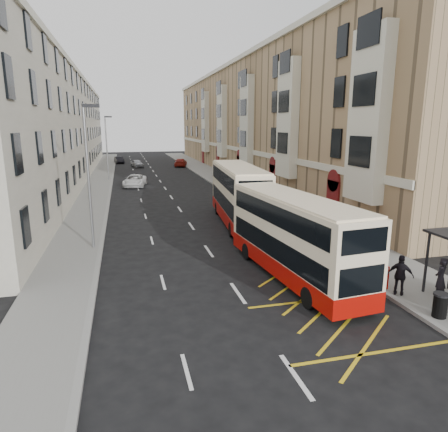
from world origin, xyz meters
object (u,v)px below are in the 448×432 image
object	(u,v)px
pedestrian_near	(441,278)
pedestrian_far	(401,275)
street_lamp_far	(107,144)
litter_bin	(440,305)
street_lamp_near	(89,169)
car_silver	(137,163)
double_decker_rear	(238,195)
white_van	(135,181)
car_red	(181,163)
car_dark	(119,160)
double_decker_front	(294,237)

from	to	relation	value
pedestrian_near	pedestrian_far	xyz separation A→B (m)	(-1.33, 0.69, -0.00)
street_lamp_far	litter_bin	xyz separation A→B (m)	(12.83, -42.19, -4.01)
street_lamp_near	car_silver	distance (m)	46.90
street_lamp_near	street_lamp_far	xyz separation A→B (m)	(0.00, 30.00, 0.00)
double_decker_rear	litter_bin	size ratio (longest dim) A/B	11.66
pedestrian_far	white_van	distance (m)	35.67
double_decker_rear	white_van	distance (m)	21.51
pedestrian_far	car_silver	size ratio (longest dim) A/B	0.45
car_red	white_van	bearing A→B (deg)	81.36
double_decker_rear	car_dark	world-z (taller)	double_decker_rear
white_van	pedestrian_far	bearing A→B (deg)	-63.56
litter_bin	pedestrian_near	size ratio (longest dim) A/B	0.54
double_decker_front	white_van	xyz separation A→B (m)	(-6.26, 31.12, -1.30)
street_lamp_far	double_decker_front	size ratio (longest dim) A/B	0.81
double_decker_rear	car_silver	world-z (taller)	double_decker_rear
street_lamp_far	white_van	distance (m)	7.64
street_lamp_far	litter_bin	world-z (taller)	street_lamp_far
double_decker_front	car_dark	xyz separation A→B (m)	(-8.19, 61.57, -1.35)
double_decker_front	pedestrian_far	xyz separation A→B (m)	(3.36, -3.23, -0.98)
car_dark	white_van	bearing A→B (deg)	-96.13
double_decker_front	double_decker_rear	size ratio (longest dim) A/B	0.92
pedestrian_near	car_dark	size ratio (longest dim) A/B	0.44
street_lamp_near	double_decker_front	xyz separation A→B (m)	(9.34, -6.89, -2.65)
double_decker_rear	white_van	world-z (taller)	double_decker_rear
street_lamp_far	double_decker_rear	world-z (taller)	street_lamp_far
white_van	car_red	world-z (taller)	white_van
street_lamp_far	litter_bin	bearing A→B (deg)	-73.08
pedestrian_near	white_van	xyz separation A→B (m)	(-10.95, 35.04, -0.32)
double_decker_rear	pedestrian_far	size ratio (longest dim) A/B	6.30
pedestrian_near	car_silver	size ratio (longest dim) A/B	0.45
pedestrian_far	street_lamp_near	bearing A→B (deg)	3.40
pedestrian_near	car_red	xyz separation A→B (m)	(-2.48, 56.81, -0.32)
double_decker_front	car_dark	size ratio (longest dim) A/B	2.58
double_decker_rear	litter_bin	bearing A→B (deg)	-73.93
car_silver	car_dark	bearing A→B (deg)	97.67
street_lamp_near	car_dark	xyz separation A→B (m)	(1.15, 54.67, -4.00)
double_decker_front	car_silver	distance (m)	53.70
street_lamp_far	pedestrian_near	distance (m)	43.31
double_decker_rear	car_red	size ratio (longest dim) A/B	2.28
double_decker_front	pedestrian_near	world-z (taller)	double_decker_front
litter_bin	double_decker_rear	bearing A→B (deg)	100.72
double_decker_front	litter_bin	size ratio (longest dim) A/B	10.76
litter_bin	white_van	world-z (taller)	white_van
double_decker_front	litter_bin	xyz separation A→B (m)	(3.49, -5.30, -1.36)
double_decker_front	car_red	xyz separation A→B (m)	(2.21, 52.89, -1.30)
white_van	street_lamp_near	bearing A→B (deg)	-86.45
street_lamp_near	street_lamp_far	world-z (taller)	same
street_lamp_far	car_red	xyz separation A→B (m)	(11.55, 16.00, -3.95)
double_decker_rear	double_decker_front	bearing A→B (deg)	-87.08
pedestrian_near	car_silver	xyz separation A→B (m)	(-9.90, 57.36, -0.36)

